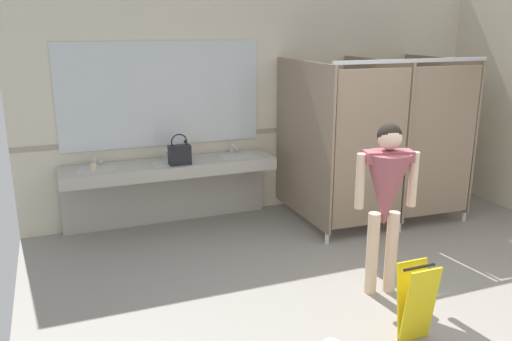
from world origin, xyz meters
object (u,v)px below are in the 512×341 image
(soap_dispenser, at_px, (185,150))
(paper_cup, at_px, (94,168))
(wet_floor_sign, at_px, (416,302))
(person_standing, at_px, (386,189))
(handbag, at_px, (180,154))

(soap_dispenser, height_order, paper_cup, soap_dispenser)
(wet_floor_sign, bearing_deg, person_standing, 75.30)
(soap_dispenser, bearing_deg, paper_cup, -167.06)
(paper_cup, xyz_separation_m, wet_floor_sign, (2.11, -2.95, -0.54))
(soap_dispenser, bearing_deg, handbag, -115.21)
(wet_floor_sign, bearing_deg, soap_dispenser, 107.34)
(soap_dispenser, relative_size, wet_floor_sign, 0.34)
(person_standing, xyz_separation_m, handbag, (-1.34, 2.14, -0.05))
(person_standing, relative_size, wet_floor_sign, 2.49)
(paper_cup, bearing_deg, handbag, -3.15)
(handbag, bearing_deg, soap_dispenser, 64.79)
(handbag, xyz_separation_m, paper_cup, (-0.96, 0.05, -0.08))
(handbag, height_order, paper_cup, handbag)
(person_standing, bearing_deg, wet_floor_sign, -104.70)
(person_standing, height_order, handbag, person_standing)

